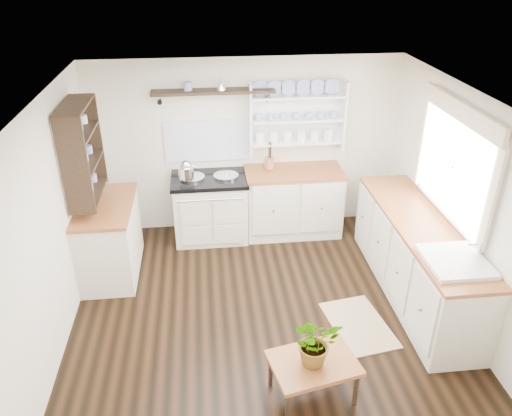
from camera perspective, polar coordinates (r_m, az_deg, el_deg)
The scene contains 19 objects.
floor at distance 5.52m, azimuth 0.80°, elevation -11.34°, with size 4.00×3.80×0.01m, color black.
wall_back at distance 6.60m, azimuth -1.18°, elevation 7.09°, with size 4.00×0.02×2.30m, color silver.
wall_right at distance 5.47m, azimuth 22.14°, elevation 0.35°, with size 0.02×3.80×2.30m, color silver.
wall_left at distance 5.06m, azimuth -22.22°, elevation -1.96°, with size 0.02×3.80×2.30m, color silver.
ceiling at distance 4.44m, azimuth 1.00°, elevation 12.31°, with size 4.00×3.80×0.01m, color white.
window at distance 5.41m, azimuth 21.75°, elevation 4.96°, with size 0.08×1.55×1.22m.
aga_cooker at distance 6.56m, azimuth -5.21°, elevation 0.08°, with size 0.97×0.68×0.90m.
back_cabinets at distance 6.68m, azimuth 4.25°, elevation 0.82°, with size 1.27×0.63×0.90m.
right_cabinets at distance 5.75m, azimuth 17.83°, elevation -5.44°, with size 0.62×2.43×0.90m.
belfast_sink at distance 5.02m, azimuth 21.62°, elevation -6.78°, with size 0.55×0.60×0.45m.
left_cabinets at distance 6.08m, azimuth -16.40°, elevation -3.29°, with size 0.62×1.13×0.90m.
plate_rack at distance 6.52m, azimuth 4.62°, elevation 10.51°, with size 1.20×0.22×0.90m.
high_shelf at distance 6.23m, azimuth -4.90°, elevation 13.06°, with size 1.50×0.29×0.16m.
left_shelving at distance 5.65m, azimuth -19.27°, elevation 6.17°, with size 0.28×0.80×1.05m, color black.
kettle at distance 6.20m, azimuth -8.01°, elevation 4.39°, with size 0.19×0.19×0.24m, color silver, non-canonical shape.
utensil_crock at distance 6.49m, azimuth 1.52°, elevation 5.13°, with size 0.13×0.13×0.15m, color #A15C3B.
center_table at distance 4.45m, azimuth 6.59°, elevation -17.43°, with size 0.81×0.65×0.39m.
potted_plant at distance 4.27m, azimuth 6.78°, elevation -14.96°, with size 0.39×0.34×0.43m, color #3F7233.
floor_rug at distance 5.41m, azimuth 11.64°, elevation -12.94°, with size 0.55×0.85×0.02m, color #998359.
Camera 1 is at (-0.55, -4.24, 3.49)m, focal length 35.00 mm.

